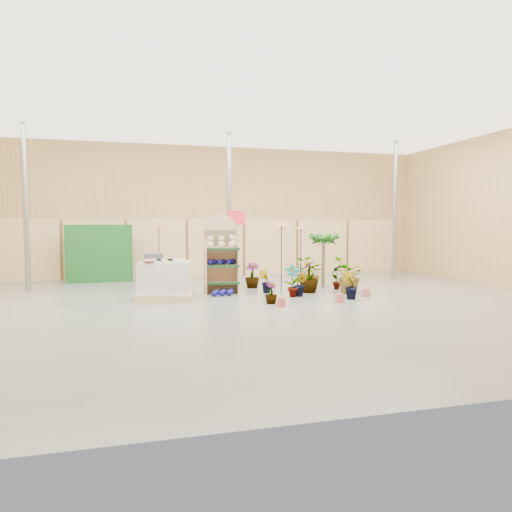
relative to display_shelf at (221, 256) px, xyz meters
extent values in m
cube|color=#5C5D53|center=(0.51, -2.09, -1.01)|extent=(15.00, 12.00, 0.10)
cube|color=white|center=(0.51, -2.09, 3.59)|extent=(15.00, 12.00, 0.10)
cube|color=#AE854E|center=(0.51, 3.96, 1.29)|extent=(15.00, 0.10, 4.50)
cylinder|color=gray|center=(-4.99, 1.41, 1.29)|extent=(0.14, 0.14, 4.50)
cylinder|color=gray|center=(6.01, 1.41, 1.29)|extent=(0.14, 0.14, 4.50)
cylinder|color=gray|center=(0.51, 1.41, 1.29)|extent=(0.14, 0.14, 4.50)
cube|color=tan|center=(-5.49, 3.83, 0.04)|extent=(1.90, 0.06, 2.00)
cube|color=tan|center=(-3.49, 3.83, 0.04)|extent=(1.90, 0.06, 2.00)
cube|color=tan|center=(-1.49, 3.83, 0.04)|extent=(1.90, 0.06, 2.00)
cube|color=tan|center=(0.51, 3.83, 0.04)|extent=(1.90, 0.06, 2.00)
cube|color=tan|center=(2.51, 3.83, 0.04)|extent=(1.90, 0.06, 2.00)
cube|color=tan|center=(4.51, 3.83, 0.04)|extent=(1.90, 0.06, 2.00)
cube|color=tan|center=(6.51, 3.83, 0.04)|extent=(1.90, 0.06, 2.00)
cube|color=tan|center=(0.00, 0.10, -0.13)|extent=(0.88, 0.19, 1.67)
cylinder|color=tan|center=(0.00, 0.10, 0.70)|extent=(0.88, 0.19, 0.88)
cube|color=tan|center=(0.00, -0.16, -0.67)|extent=(0.90, 0.60, 0.04)
cube|color=#0F3819|center=(0.00, -0.40, -0.67)|extent=(0.84, 0.14, 0.06)
cube|color=tan|center=(0.00, -0.16, -0.23)|extent=(0.90, 0.60, 0.04)
cube|color=#0F3819|center=(0.00, -0.40, -0.23)|extent=(0.84, 0.14, 0.06)
cube|color=tan|center=(0.00, -0.16, 0.21)|extent=(0.90, 0.60, 0.04)
cube|color=#0F3819|center=(0.00, -0.40, 0.21)|extent=(0.84, 0.14, 0.06)
cube|color=tan|center=(-0.42, -0.16, -0.33)|extent=(0.10, 0.49, 1.27)
cube|color=tan|center=(0.42, -0.16, -0.33)|extent=(0.10, 0.49, 1.27)
sphere|color=#BEB190|center=(-0.29, -0.10, 0.32)|extent=(0.18, 0.18, 0.18)
sphere|color=#BEB190|center=(-0.29, -0.10, 0.47)|extent=(0.14, 0.14, 0.14)
sphere|color=#BEB190|center=(0.00, -0.10, 0.33)|extent=(0.19, 0.19, 0.19)
sphere|color=#BEB190|center=(0.00, -0.10, 0.48)|extent=(0.14, 0.14, 0.14)
sphere|color=#BEB190|center=(0.29, -0.10, 0.33)|extent=(0.20, 0.20, 0.20)
sphere|color=#BEB190|center=(0.29, -0.10, 0.49)|extent=(0.14, 0.14, 0.14)
sphere|color=#0D0E62|center=(-0.31, -0.18, -0.13)|extent=(0.15, 0.15, 0.15)
sphere|color=#0D0E62|center=(-0.19, -0.06, -0.13)|extent=(0.15, 0.15, 0.15)
sphere|color=#0D0E62|center=(-0.06, -0.18, -0.13)|extent=(0.15, 0.15, 0.15)
sphere|color=#0D0E62|center=(0.06, -0.06, -0.13)|extent=(0.15, 0.15, 0.15)
sphere|color=#0D0E62|center=(0.19, -0.18, -0.13)|extent=(0.15, 0.15, 0.15)
sphere|color=#0D0E62|center=(0.31, -0.06, -0.13)|extent=(0.15, 0.15, 0.15)
sphere|color=#0D0E62|center=(-0.29, -0.64, -0.89)|extent=(0.15, 0.15, 0.15)
sphere|color=#0D0E62|center=(-0.19, -0.40, -0.89)|extent=(0.15, 0.15, 0.15)
sphere|color=#0D0E62|center=(-0.09, -0.64, -0.89)|extent=(0.15, 0.15, 0.15)
sphere|color=#0D0E62|center=(0.00, -0.40, -0.89)|extent=(0.15, 0.15, 0.15)
sphere|color=#0D0E62|center=(0.10, -0.64, -0.89)|extent=(0.15, 0.15, 0.15)
sphere|color=#0D0E62|center=(0.19, -0.40, -0.89)|extent=(0.15, 0.15, 0.15)
cube|color=tan|center=(-1.51, -0.73, -0.88)|extent=(1.46, 1.29, 0.16)
cube|color=silver|center=(-1.51, -0.73, -0.43)|extent=(1.34, 1.17, 0.75)
cylinder|color=#B7AC94|center=(-1.77, -0.89, -0.03)|extent=(0.43, 0.43, 0.04)
cylinder|color=#B7AC94|center=(-1.51, -0.89, -0.03)|extent=(0.43, 0.43, 0.04)
cylinder|color=#B7AC94|center=(-1.24, -0.89, -0.03)|extent=(0.43, 0.43, 0.04)
cylinder|color=#B7AC94|center=(-1.77, -0.56, -0.03)|extent=(0.43, 0.43, 0.04)
cylinder|color=#B7AC94|center=(-1.51, -0.56, -0.03)|extent=(0.43, 0.43, 0.04)
cylinder|color=#B7AC94|center=(-1.24, -0.56, -0.03)|extent=(0.43, 0.43, 0.04)
cube|color=#383839|center=(-1.71, 1.09, -0.71)|extent=(0.50, 0.50, 0.50)
cube|color=#383839|center=(-1.71, 1.09, -0.21)|extent=(0.50, 0.50, 0.50)
cube|color=#17531D|center=(-3.29, 3.11, -0.06)|extent=(2.00, 0.30, 1.80)
cylinder|color=gray|center=(0.61, 0.91, 0.14)|extent=(0.05, 0.05, 2.20)
cube|color=red|center=(0.61, 0.87, 1.04)|extent=(0.50, 0.03, 0.40)
cylinder|color=black|center=(1.45, -0.72, -0.12)|extent=(0.02, 0.02, 1.68)
cylinder|color=#B3534A|center=(1.45, -0.72, 0.72)|extent=(0.30, 0.30, 0.02)
cone|color=#B3534A|center=(1.45, -0.72, 0.89)|extent=(0.34, 0.34, 0.14)
cylinder|color=black|center=(2.28, 0.09, -0.17)|extent=(0.02, 0.02, 1.58)
cylinder|color=#B3534A|center=(2.28, 0.09, 0.62)|extent=(0.30, 0.30, 0.02)
cone|color=#B3534A|center=(2.28, 0.09, 0.79)|extent=(0.34, 0.34, 0.14)
cylinder|color=black|center=(-1.48, 2.64, -0.14)|extent=(0.02, 0.02, 1.65)
cylinder|color=#B3534A|center=(-1.48, 2.64, 0.69)|extent=(0.30, 0.30, 0.02)
cone|color=#B3534A|center=(-1.48, 2.64, 0.86)|extent=(0.34, 0.34, 0.14)
cylinder|color=brown|center=(3.08, 0.35, -0.31)|extent=(0.10, 0.10, 1.30)
imported|color=#185013|center=(1.60, -1.18, -0.55)|extent=(0.46, 0.34, 0.83)
imported|color=#185013|center=(1.82, -1.16, -0.66)|extent=(0.43, 0.41, 0.61)
imported|color=#185013|center=(2.26, -0.60, -0.52)|extent=(0.60, 0.60, 0.88)
imported|color=#185013|center=(3.25, -0.22, -0.60)|extent=(0.46, 0.42, 0.72)
imported|color=#185013|center=(1.13, -0.36, -0.65)|extent=(0.42, 0.38, 0.62)
imported|color=#185013|center=(2.55, 0.10, -0.53)|extent=(0.90, 0.82, 0.87)
imported|color=#185013|center=(0.81, -1.98, -0.71)|extent=(0.39, 0.39, 0.50)
imported|color=#185013|center=(2.83, -1.85, -0.63)|extent=(0.47, 0.47, 0.67)
imported|color=#185013|center=(3.22, -1.03, -0.49)|extent=(1.11, 1.13, 0.95)
imported|color=#185013|center=(1.02, 0.65, -0.60)|extent=(0.49, 0.49, 0.72)
camera|label=1|loc=(-2.14, -11.89, 0.85)|focal=32.00mm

